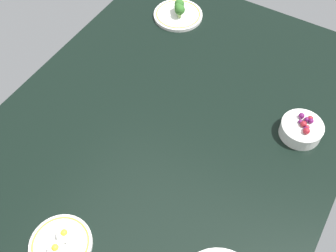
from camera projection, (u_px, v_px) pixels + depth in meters
dining_table at (168, 133)px, 139.29cm from camera, size 151.28×110.03×4.00cm
plate_broccoli at (178, 13)px, 170.77cm from camera, size 19.94×19.94×7.04cm
plate_eggs at (61, 244)px, 113.24cm from camera, size 17.16×17.16×4.93cm
bowl_berries at (301, 129)px, 134.41cm from camera, size 13.68×13.68×6.76cm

